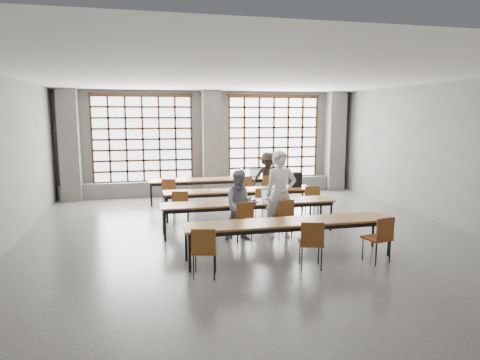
% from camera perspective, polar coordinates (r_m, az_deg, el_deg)
% --- Properties ---
extents(floor, '(11.00, 11.00, 0.00)m').
position_cam_1_polar(floor, '(9.72, 1.34, -7.44)').
color(floor, '#4B4B48').
rests_on(floor, ground).
extents(ceiling, '(11.00, 11.00, 0.00)m').
position_cam_1_polar(ceiling, '(9.37, 1.41, 13.59)').
color(ceiling, silver).
rests_on(ceiling, floor).
extents(wall_back, '(10.00, 0.00, 10.00)m').
position_cam_1_polar(wall_back, '(14.75, -4.00, 4.99)').
color(wall_back, '#5A5A58').
rests_on(wall_back, floor).
extents(wall_front, '(10.00, 0.00, 10.00)m').
position_cam_1_polar(wall_front, '(4.35, 19.90, -4.52)').
color(wall_front, '#5A5A58').
rests_on(wall_front, floor).
extents(wall_left, '(0.00, 11.00, 11.00)m').
position_cam_1_polar(wall_left, '(9.47, -29.39, 1.80)').
color(wall_left, '#5A5A58').
rests_on(wall_left, floor).
extents(wall_right, '(0.00, 11.00, 11.00)m').
position_cam_1_polar(wall_right, '(11.68, 25.90, 3.16)').
color(wall_right, '#5A5A58').
rests_on(wall_right, floor).
extents(column_left, '(0.60, 0.55, 3.50)m').
position_cam_1_polar(column_left, '(14.45, -21.77, 4.32)').
color(column_left, '#51514F').
rests_on(column_left, floor).
extents(column_mid, '(0.60, 0.55, 3.50)m').
position_cam_1_polar(column_mid, '(14.48, -3.82, 4.92)').
color(column_mid, '#51514F').
rests_on(column_mid, floor).
extents(column_right, '(0.60, 0.55, 3.50)m').
position_cam_1_polar(column_right, '(15.84, 12.52, 5.06)').
color(column_right, '#51514F').
rests_on(column_right, floor).
extents(window_left, '(3.32, 0.12, 3.00)m').
position_cam_1_polar(window_left, '(14.48, -12.82, 5.32)').
color(window_left, white).
rests_on(window_left, wall_back).
extents(window_right, '(3.32, 0.12, 3.00)m').
position_cam_1_polar(window_right, '(15.19, 4.49, 5.66)').
color(window_right, white).
rests_on(window_right, wall_back).
extents(sill_ledge, '(9.80, 0.35, 0.50)m').
position_cam_1_polar(sill_ledge, '(14.73, -3.82, -0.89)').
color(sill_ledge, '#51514F').
rests_on(sill_ledge, floor).
extents(desk_row_a, '(4.00, 0.70, 0.73)m').
position_cam_1_polar(desk_row_a, '(13.32, -3.53, -0.10)').
color(desk_row_a, brown).
rests_on(desk_row_a, floor).
extents(desk_row_b, '(4.00, 0.70, 0.73)m').
position_cam_1_polar(desk_row_b, '(11.40, -0.12, -1.59)').
color(desk_row_b, brown).
rests_on(desk_row_b, floor).
extents(desk_row_c, '(4.00, 0.70, 0.73)m').
position_cam_1_polar(desk_row_c, '(9.82, 1.16, -3.27)').
color(desk_row_c, brown).
rests_on(desk_row_c, floor).
extents(desk_row_d, '(4.00, 0.70, 0.73)m').
position_cam_1_polar(desk_row_d, '(8.12, 6.66, -5.89)').
color(desk_row_d, brown).
rests_on(desk_row_d, floor).
extents(chair_back_left, '(0.49, 0.49, 0.88)m').
position_cam_1_polar(chair_back_left, '(12.57, -9.41, -1.33)').
color(chair_back_left, brown).
rests_on(chair_back_left, floor).
extents(chair_back_mid, '(0.53, 0.53, 0.88)m').
position_cam_1_polar(chair_back_mid, '(12.90, 0.55, -0.95)').
color(chair_back_mid, brown).
rests_on(chair_back_mid, floor).
extents(chair_back_right, '(0.45, 0.46, 0.88)m').
position_cam_1_polar(chair_back_right, '(13.10, 3.83, -0.82)').
color(chair_back_right, brown).
rests_on(chair_back_right, floor).
extents(chair_mid_left, '(0.49, 0.49, 0.88)m').
position_cam_1_polar(chair_mid_left, '(10.56, -7.92, -3.21)').
color(chair_mid_left, brown).
rests_on(chair_mid_left, floor).
extents(chair_mid_centre, '(0.48, 0.49, 0.88)m').
position_cam_1_polar(chair_mid_centre, '(10.92, 2.74, -2.74)').
color(chair_mid_centre, brown).
rests_on(chair_mid_centre, floor).
extents(chair_mid_right, '(0.46, 0.47, 0.88)m').
position_cam_1_polar(chair_mid_right, '(11.37, 9.44, -2.39)').
color(chair_mid_right, brown).
rests_on(chair_mid_right, floor).
extents(chair_front_left, '(0.49, 0.50, 0.88)m').
position_cam_1_polar(chair_front_left, '(9.19, 0.40, -4.93)').
color(chair_front_left, brown).
rests_on(chair_front_left, floor).
extents(chair_front_right, '(0.52, 0.53, 0.88)m').
position_cam_1_polar(chair_front_right, '(9.44, 5.78, -4.61)').
color(chair_front_right, maroon).
rests_on(chair_front_right, floor).
extents(chair_near_left, '(0.50, 0.51, 0.88)m').
position_cam_1_polar(chair_near_left, '(7.17, -4.81, -8.93)').
color(chair_near_left, brown).
rests_on(chair_near_left, floor).
extents(chair_near_mid, '(0.52, 0.52, 0.88)m').
position_cam_1_polar(chair_near_mid, '(7.66, 9.51, -7.85)').
color(chair_near_mid, brown).
rests_on(chair_near_mid, floor).
extents(chair_near_right, '(0.50, 0.50, 0.88)m').
position_cam_1_polar(chair_near_right, '(8.25, 18.18, -6.96)').
color(chair_near_right, brown).
rests_on(chair_near_right, floor).
extents(student_male, '(0.73, 0.50, 1.93)m').
position_cam_1_polar(student_male, '(9.46, 5.44, -1.93)').
color(student_male, silver).
rests_on(student_male, floor).
extents(student_female, '(0.79, 0.64, 1.52)m').
position_cam_1_polar(student_female, '(9.26, 0.12, -3.41)').
color(student_female, '#18214A').
rests_on(student_female, floor).
extents(student_back, '(1.02, 0.59, 1.56)m').
position_cam_1_polar(student_back, '(13.19, 3.70, 0.31)').
color(student_back, black).
rests_on(student_back, floor).
extents(laptop_front, '(0.41, 0.36, 0.26)m').
position_cam_1_polar(laptop_front, '(10.04, 3.99, -2.29)').
color(laptop_front, '#BABABF').
rests_on(laptop_front, desk_row_c).
extents(laptop_back, '(0.42, 0.38, 0.26)m').
position_cam_1_polar(laptop_back, '(13.70, 2.03, 0.69)').
color(laptop_back, '#B7B7BC').
rests_on(laptop_back, desk_row_a).
extents(mouse, '(0.11, 0.09, 0.04)m').
position_cam_1_polar(mouse, '(10.06, 6.44, -2.55)').
color(mouse, white).
rests_on(mouse, desk_row_c).
extents(green_box, '(0.25, 0.09, 0.09)m').
position_cam_1_polar(green_box, '(9.86, 0.76, -2.57)').
color(green_box, green).
rests_on(green_box, desk_row_c).
extents(phone, '(0.13, 0.06, 0.01)m').
position_cam_1_polar(phone, '(9.76, 2.33, -2.92)').
color(phone, black).
rests_on(phone, desk_row_c).
extents(paper_sheet_a, '(0.32, 0.24, 0.00)m').
position_cam_1_polar(paper_sheet_a, '(11.31, -3.14, -1.34)').
color(paper_sheet_a, white).
rests_on(paper_sheet_a, desk_row_b).
extents(paper_sheet_b, '(0.31, 0.23, 0.00)m').
position_cam_1_polar(paper_sheet_b, '(11.27, -1.55, -1.37)').
color(paper_sheet_b, white).
rests_on(paper_sheet_b, desk_row_b).
extents(paper_sheet_c, '(0.36, 0.32, 0.00)m').
position_cam_1_polar(paper_sheet_c, '(11.41, 0.37, -1.24)').
color(paper_sheet_c, silver).
rests_on(paper_sheet_c, desk_row_b).
extents(backpack, '(0.36, 0.28, 0.40)m').
position_cam_1_polar(backpack, '(11.86, 7.38, 0.04)').
color(backpack, black).
rests_on(backpack, desk_row_b).
extents(plastic_bag, '(0.29, 0.24, 0.29)m').
position_cam_1_polar(plastic_bag, '(13.52, 0.19, 0.94)').
color(plastic_bag, white).
rests_on(plastic_bag, desk_row_a).
extents(red_pouch, '(0.22, 0.15, 0.06)m').
position_cam_1_polar(red_pouch, '(7.25, -4.75, -9.01)').
color(red_pouch, '#9C2413').
rests_on(red_pouch, chair_near_left).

